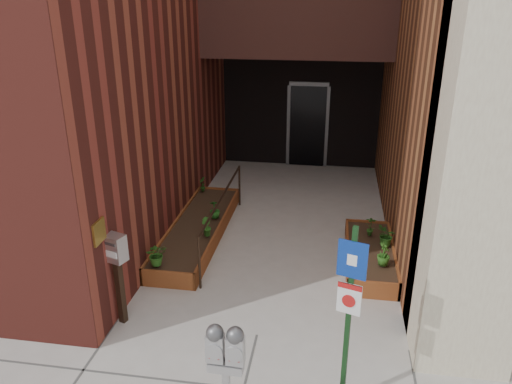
% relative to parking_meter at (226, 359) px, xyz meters
% --- Properties ---
extents(ground, '(80.00, 80.00, 0.00)m').
position_rel_parking_meter_xyz_m(ground, '(-0.01, 1.92, -1.22)').
color(ground, '#9E9991').
rests_on(ground, ground).
extents(planter_left, '(0.90, 3.60, 0.30)m').
position_rel_parking_meter_xyz_m(planter_left, '(-1.56, 4.62, -1.09)').
color(planter_left, maroon).
rests_on(planter_left, ground).
extents(planter_right, '(0.80, 2.20, 0.30)m').
position_rel_parking_meter_xyz_m(planter_right, '(1.59, 4.12, -1.09)').
color(planter_right, maroon).
rests_on(planter_right, ground).
extents(handrail, '(0.04, 3.34, 0.90)m').
position_rel_parking_meter_xyz_m(handrail, '(-1.06, 4.57, -0.47)').
color(handrail, black).
rests_on(handrail, ground).
extents(parking_meter, '(0.35, 0.17, 1.57)m').
position_rel_parking_meter_xyz_m(parking_meter, '(0.00, 0.00, 0.00)').
color(parking_meter, '#A6A6A8').
rests_on(parking_meter, ground).
extents(sign_post, '(0.29, 0.12, 2.21)m').
position_rel_parking_meter_xyz_m(sign_post, '(1.11, 0.87, 0.14)').
color(sign_post, '#133516').
rests_on(sign_post, ground).
extents(payment_dropbox, '(0.32, 0.27, 1.35)m').
position_rel_parking_meter_xyz_m(payment_dropbox, '(-1.91, 1.93, -0.25)').
color(payment_dropbox, black).
rests_on(payment_dropbox, ground).
extents(shrub_left_a, '(0.44, 0.44, 0.37)m').
position_rel_parking_meter_xyz_m(shrub_left_a, '(-1.78, 3.02, -0.73)').
color(shrub_left_a, '#2B631C').
rests_on(shrub_left_a, planter_left).
extents(shrub_left_b, '(0.25, 0.25, 0.33)m').
position_rel_parking_meter_xyz_m(shrub_left_b, '(-1.26, 4.13, -0.75)').
color(shrub_left_b, '#275F1B').
rests_on(shrub_left_b, planter_left).
extents(shrub_left_c, '(0.21, 0.21, 0.35)m').
position_rel_parking_meter_xyz_m(shrub_left_c, '(-1.29, 4.87, -0.74)').
color(shrub_left_c, '#1D5819').
rests_on(shrub_left_c, planter_left).
extents(shrub_left_d, '(0.22, 0.22, 0.33)m').
position_rel_parking_meter_xyz_m(shrub_left_d, '(-1.86, 6.16, -0.76)').
color(shrub_left_d, '#215819').
rests_on(shrub_left_d, planter_left).
extents(shrub_right_a, '(0.25, 0.25, 0.37)m').
position_rel_parking_meter_xyz_m(shrub_right_a, '(1.74, 3.58, -0.73)').
color(shrub_right_a, '#2C631C').
rests_on(shrub_right_a, planter_right).
extents(shrub_right_b, '(0.22, 0.22, 0.36)m').
position_rel_parking_meter_xyz_m(shrub_right_b, '(1.60, 4.59, -0.74)').
color(shrub_right_b, '#265C1A').
rests_on(shrub_right_b, planter_right).
extents(shrub_right_c, '(0.40, 0.40, 0.36)m').
position_rel_parking_meter_xyz_m(shrub_right_c, '(1.84, 4.23, -0.74)').
color(shrub_right_c, '#205317').
rests_on(shrub_right_c, planter_right).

